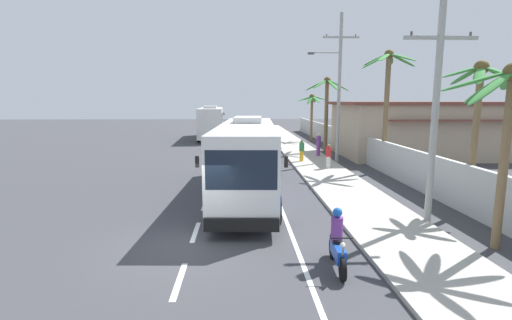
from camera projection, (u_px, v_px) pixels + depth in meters
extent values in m
plane|color=#3A3A3F|center=(191.00, 245.00, 11.70)|extent=(160.00, 160.00, 0.00)
cube|color=#A8A399|center=(330.00, 177.00, 21.85)|extent=(3.20, 90.00, 0.14)
cube|color=white|center=(179.00, 281.00, 9.38)|extent=(0.16, 2.00, 0.01)
cube|color=white|center=(196.00, 232.00, 12.86)|extent=(0.16, 2.00, 0.01)
cube|color=white|center=(205.00, 204.00, 16.34)|extent=(0.16, 2.00, 0.01)
cube|color=white|center=(211.00, 186.00, 19.83)|extent=(0.16, 2.00, 0.01)
cube|color=white|center=(215.00, 173.00, 23.31)|extent=(0.16, 2.00, 0.01)
cube|color=white|center=(219.00, 164.00, 26.79)|extent=(0.16, 2.00, 0.01)
cube|color=white|center=(221.00, 156.00, 30.27)|extent=(0.16, 2.00, 0.01)
cube|color=white|center=(223.00, 150.00, 33.75)|extent=(0.16, 2.00, 0.01)
cube|color=white|center=(224.00, 146.00, 37.24)|extent=(0.16, 2.00, 0.01)
cube|color=white|center=(226.00, 142.00, 40.72)|extent=(0.16, 2.00, 0.01)
cube|color=white|center=(227.00, 139.00, 44.20)|extent=(0.16, 2.00, 0.01)
cube|color=white|center=(228.00, 136.00, 47.68)|extent=(0.16, 2.00, 0.01)
cube|color=white|center=(229.00, 133.00, 51.16)|extent=(0.16, 2.00, 0.01)
cube|color=white|center=(229.00, 131.00, 54.64)|extent=(0.16, 2.00, 0.01)
cube|color=white|center=(230.00, 129.00, 58.13)|extent=(0.16, 2.00, 0.01)
cube|color=white|center=(264.00, 164.00, 26.64)|extent=(0.14, 70.00, 0.01)
cube|color=#B2B2AD|center=(371.00, 152.00, 25.81)|extent=(0.24, 60.00, 1.96)
cube|color=white|center=(247.00, 156.00, 17.60)|extent=(3.07, 12.11, 3.00)
cube|color=#192333|center=(247.00, 145.00, 17.71)|extent=(3.05, 11.15, 0.96)
cube|color=#192333|center=(241.00, 170.00, 11.64)|extent=(2.27, 0.21, 1.26)
cube|color=blue|center=(247.00, 170.00, 17.71)|extent=(3.09, 11.87, 0.54)
cube|color=black|center=(241.00, 225.00, 11.83)|extent=(2.42, 0.28, 0.44)
cube|color=#B7B7B7|center=(248.00, 120.00, 18.82)|extent=(1.49, 2.70, 0.28)
cube|color=black|center=(286.00, 162.00, 11.81)|extent=(0.12, 0.09, 0.36)
cube|color=black|center=(197.00, 162.00, 11.83)|extent=(0.12, 0.09, 0.36)
cylinder|color=black|center=(277.00, 210.00, 13.66)|extent=(0.37, 1.05, 1.04)
cylinder|color=black|center=(211.00, 210.00, 13.68)|extent=(0.37, 1.05, 1.04)
cylinder|color=black|center=(270.00, 170.00, 21.36)|extent=(0.37, 1.05, 1.04)
cylinder|color=black|center=(228.00, 170.00, 21.38)|extent=(0.37, 1.05, 1.04)
cube|color=white|center=(211.00, 122.00, 43.58)|extent=(2.99, 11.14, 3.22)
cube|color=#192333|center=(211.00, 117.00, 43.29)|extent=(2.99, 10.26, 1.03)
cube|color=#192333|center=(213.00, 116.00, 48.91)|extent=(2.38, 0.19, 1.35)
cube|color=#1E843D|center=(211.00, 128.00, 43.69)|extent=(3.02, 10.93, 0.58)
cube|color=black|center=(213.00, 130.00, 49.29)|extent=(2.54, 0.25, 0.44)
cube|color=#B7B7B7|center=(210.00, 107.00, 41.94)|extent=(1.51, 2.48, 0.28)
cube|color=black|center=(201.00, 114.00, 48.54)|extent=(0.12, 0.08, 0.36)
cube|color=black|center=(224.00, 114.00, 48.78)|extent=(0.12, 0.08, 0.36)
cylinder|color=black|center=(203.00, 132.00, 47.52)|extent=(0.36, 1.05, 1.04)
cylinder|color=black|center=(222.00, 132.00, 47.72)|extent=(0.36, 1.05, 1.04)
cylinder|color=black|center=(198.00, 137.00, 40.45)|extent=(0.36, 1.05, 1.04)
cylinder|color=black|center=(222.00, 137.00, 40.65)|extent=(0.36, 1.05, 1.04)
cylinder|color=black|center=(279.00, 159.00, 27.03)|extent=(0.11, 0.60, 0.60)
cylinder|color=black|center=(276.00, 156.00, 28.37)|extent=(0.13, 0.60, 0.60)
cube|color=red|center=(278.00, 155.00, 27.62)|extent=(0.27, 1.11, 0.36)
cube|color=black|center=(277.00, 151.00, 27.88)|extent=(0.25, 0.61, 0.12)
cylinder|color=gray|center=(278.00, 154.00, 27.10)|extent=(0.07, 0.32, 0.67)
cylinder|color=black|center=(278.00, 148.00, 27.13)|extent=(0.56, 0.05, 0.04)
sphere|color=#EAEACC|center=(279.00, 150.00, 27.03)|extent=(0.14, 0.14, 0.14)
cylinder|color=#75388E|center=(277.00, 147.00, 27.78)|extent=(0.32, 0.32, 0.62)
sphere|color=red|center=(277.00, 141.00, 27.71)|extent=(0.26, 0.26, 0.26)
cylinder|color=black|center=(343.00, 269.00, 9.35)|extent=(0.14, 0.61, 0.60)
cylinder|color=black|center=(333.00, 248.00, 10.69)|extent=(0.16, 0.61, 0.60)
cube|color=#1947B2|center=(338.00, 251.00, 9.94)|extent=(0.31, 1.11, 0.36)
cube|color=black|center=(336.00, 240.00, 10.20)|extent=(0.28, 0.61, 0.12)
cylinder|color=gray|center=(342.00, 256.00, 9.42)|extent=(0.08, 0.32, 0.67)
cylinder|color=black|center=(342.00, 238.00, 9.45)|extent=(0.56, 0.08, 0.04)
sphere|color=#EAEACC|center=(343.00, 245.00, 9.35)|extent=(0.14, 0.14, 0.14)
cylinder|color=#75388E|center=(337.00, 229.00, 10.10)|extent=(0.32, 0.32, 0.66)
sphere|color=blue|center=(337.00, 212.00, 10.03)|extent=(0.26, 0.26, 0.26)
cylinder|color=#75388E|center=(318.00, 150.00, 29.63)|extent=(0.28, 0.28, 0.86)
cylinder|color=#75388E|center=(319.00, 141.00, 29.51)|extent=(0.36, 0.36, 0.68)
sphere|color=beige|center=(319.00, 135.00, 29.44)|extent=(0.21, 0.21, 0.21)
cylinder|color=gold|center=(302.00, 156.00, 26.96)|extent=(0.28, 0.28, 0.75)
cylinder|color=#2D7A47|center=(302.00, 147.00, 26.85)|extent=(0.36, 0.36, 0.60)
sphere|color=brown|center=(302.00, 141.00, 26.79)|extent=(0.20, 0.20, 0.20)
cylinder|color=beige|center=(328.00, 162.00, 24.18)|extent=(0.28, 0.28, 0.77)
cylinder|color=red|center=(328.00, 152.00, 24.07)|extent=(0.36, 0.36, 0.61)
sphere|color=#9E704C|center=(329.00, 146.00, 24.01)|extent=(0.20, 0.20, 0.20)
cylinder|color=#9E9E99|center=(435.00, 114.00, 13.08)|extent=(0.24, 0.24, 8.07)
cube|color=#9E9E99|center=(441.00, 38.00, 12.67)|extent=(2.56, 0.12, 0.12)
cylinder|color=#4C4742|center=(411.00, 34.00, 12.61)|extent=(0.08, 0.08, 0.16)
cylinder|color=#4C4742|center=(471.00, 34.00, 12.70)|extent=(0.08, 0.08, 0.16)
cylinder|color=#9E9E99|center=(339.00, 90.00, 26.53)|extent=(0.24, 0.24, 10.49)
cube|color=#9E9E99|center=(341.00, 37.00, 25.96)|extent=(2.56, 0.12, 0.12)
cylinder|color=#4C4742|center=(327.00, 35.00, 25.90)|extent=(0.08, 0.08, 0.16)
cylinder|color=#4C4742|center=(356.00, 36.00, 25.99)|extent=(0.08, 0.08, 0.16)
cylinder|color=#9E9E99|center=(326.00, 53.00, 26.08)|extent=(2.08, 0.09, 0.09)
cube|color=#4C4C51|center=(311.00, 53.00, 26.05)|extent=(0.44, 0.24, 0.14)
cylinder|color=brown|center=(312.00, 120.00, 40.40)|extent=(0.28, 0.28, 4.85)
ellipsoid|color=#337F33|center=(319.00, 98.00, 40.17)|extent=(1.65, 0.58, 0.53)
ellipsoid|color=#337F33|center=(313.00, 99.00, 40.74)|extent=(0.93, 1.55, 0.80)
ellipsoid|color=#337F33|center=(308.00, 98.00, 40.74)|extent=(0.93, 1.63, 0.53)
ellipsoid|color=#337F33|center=(305.00, 99.00, 39.86)|extent=(1.62, 0.65, 0.65)
ellipsoid|color=#337F33|center=(310.00, 100.00, 39.45)|extent=(1.03, 1.45, 0.95)
ellipsoid|color=#337F33|center=(316.00, 99.00, 39.40)|extent=(0.95, 1.54, 0.82)
sphere|color=brown|center=(312.00, 96.00, 40.01)|extent=(0.56, 0.56, 0.56)
cylinder|color=brown|center=(386.00, 115.00, 23.22)|extent=(0.31, 0.31, 7.21)
ellipsoid|color=#3D893D|center=(402.00, 60.00, 22.86)|extent=(1.87, 0.62, 0.87)
ellipsoid|color=#3D893D|center=(390.00, 59.00, 23.52)|extent=(1.17, 1.87, 0.61)
ellipsoid|color=#3D893D|center=(376.00, 60.00, 23.40)|extent=(1.37, 1.75, 0.72)
ellipsoid|color=#3D893D|center=(375.00, 61.00, 22.62)|extent=(1.78, 0.45, 1.03)
ellipsoid|color=#3D893D|center=(384.00, 57.00, 21.94)|extent=(1.45, 1.70, 0.72)
ellipsoid|color=#3D893D|center=(403.00, 57.00, 21.94)|extent=(1.34, 1.77, 0.71)
sphere|color=brown|center=(389.00, 54.00, 22.64)|extent=(0.56, 0.56, 0.56)
cylinder|color=brown|center=(474.00, 142.00, 14.86)|extent=(0.26, 0.26, 5.70)
ellipsoid|color=#3D893D|center=(497.00, 73.00, 14.55)|extent=(1.47, 0.54, 0.58)
ellipsoid|color=#3D893D|center=(479.00, 75.00, 15.05)|extent=(0.95, 1.41, 0.72)
ellipsoid|color=#3D893D|center=(465.00, 76.00, 15.05)|extent=(0.82, 1.41, 0.76)
ellipsoid|color=#3D893D|center=(461.00, 72.00, 14.53)|extent=(1.49, 0.63, 0.53)
ellipsoid|color=#3D893D|center=(480.00, 75.00, 13.93)|extent=(1.07, 1.29, 0.85)
ellipsoid|color=#3D893D|center=(500.00, 72.00, 13.89)|extent=(1.07, 1.38, 0.67)
sphere|color=brown|center=(481.00, 67.00, 14.40)|extent=(0.56, 0.56, 0.56)
cylinder|color=brown|center=(504.00, 164.00, 11.05)|extent=(0.26, 0.26, 5.23)
ellipsoid|color=#3D893D|center=(508.00, 81.00, 11.49)|extent=(1.25, 1.85, 0.61)
ellipsoid|color=#3D893D|center=(487.00, 88.00, 11.51)|extent=(0.71, 1.80, 1.06)
ellipsoid|color=#3D893D|center=(476.00, 81.00, 10.97)|extent=(1.90, 1.03, 0.69)
ellipsoid|color=#3D893D|center=(491.00, 88.00, 10.39)|extent=(1.77, 0.91, 1.09)
cylinder|color=brown|center=(326.00, 117.00, 32.54)|extent=(0.33, 0.33, 6.17)
ellipsoid|color=#337F33|center=(338.00, 85.00, 32.13)|extent=(1.97, 0.40, 1.08)
ellipsoid|color=#337F33|center=(327.00, 84.00, 33.07)|extent=(0.84, 2.10, 0.77)
ellipsoid|color=#337F33|center=(316.00, 85.00, 32.49)|extent=(1.93, 1.20, 1.04)
ellipsoid|color=#337F33|center=(320.00, 84.00, 31.41)|extent=(1.74, 1.63, 0.92)
ellipsoid|color=#337F33|center=(333.00, 85.00, 31.22)|extent=(0.88, 1.98, 1.09)
sphere|color=brown|center=(327.00, 80.00, 32.04)|extent=(0.56, 0.56, 0.56)
cube|color=tan|center=(426.00, 130.00, 30.37)|extent=(13.60, 7.96, 4.14)
cube|color=brown|center=(428.00, 103.00, 30.02)|extent=(14.42, 8.44, 0.24)
cube|color=brown|center=(457.00, 120.00, 25.93)|extent=(9.52, 0.80, 0.10)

